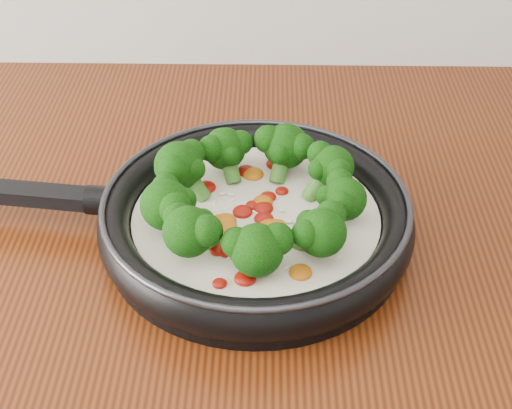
{
  "coord_description": "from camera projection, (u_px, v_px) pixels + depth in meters",
  "views": [
    {
      "loc": [
        0.08,
        0.42,
        1.43
      ],
      "look_at": [
        0.07,
        1.06,
        0.95
      ],
      "focal_mm": 52.18,
      "sensor_mm": 36.0,
      "label": 1
    }
  ],
  "objects": [
    {
      "name": "skillet",
      "position": [
        252.0,
        214.0,
        0.81
      ],
      "size": [
        0.55,
        0.38,
        0.1
      ],
      "color": "black",
      "rests_on": "counter"
    }
  ]
}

